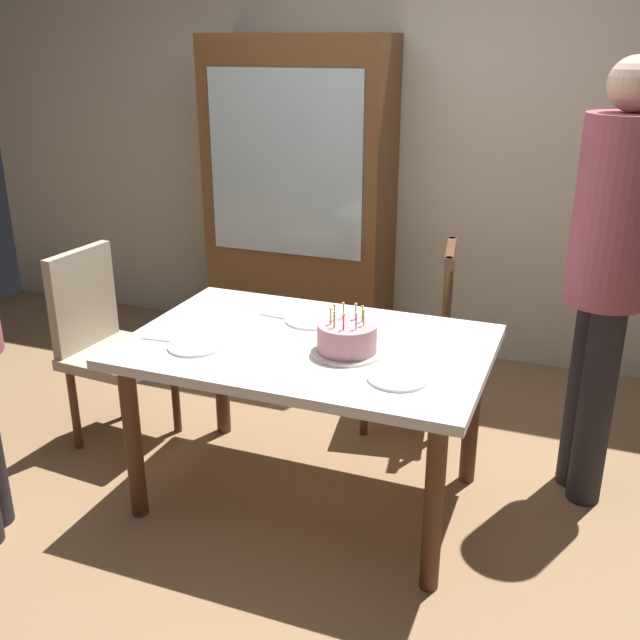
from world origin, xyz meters
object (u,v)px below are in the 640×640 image
plate_near_celebrant (196,346)px  chair_spindle_back (410,341)px  china_cabinet (300,200)px  plate_far_side (311,320)px  chair_upholstered (105,337)px  dining_table (309,363)px  birthday_cake (347,339)px  person_guest (610,263)px  plate_near_guest (398,378)px

plate_near_celebrant → chair_spindle_back: size_ratio=0.23×
china_cabinet → chair_spindle_back: bearing=-40.0°
plate_far_side → chair_upholstered: bearing=-175.7°
plate_far_side → dining_table: bearing=-71.4°
birthday_cake → person_guest: (0.90, 0.53, 0.26)m
dining_table → plate_near_guest: size_ratio=6.51×
chair_spindle_back → china_cabinet: 1.28m
plate_near_guest → china_cabinet: bearing=122.1°
birthday_cake → chair_upholstered: (-1.29, 0.19, -0.25)m
china_cabinet → plate_far_side: bearing=-65.6°
birthday_cake → plate_far_side: 0.37m
plate_near_celebrant → plate_far_side: size_ratio=1.00×
dining_table → plate_near_guest: bearing=-26.3°
plate_near_celebrant → person_guest: person_guest is taller
plate_near_celebrant → chair_upholstered: chair_upholstered is taller
dining_table → birthday_cake: size_ratio=5.12×
birthday_cake → chair_upholstered: chair_upholstered is taller
dining_table → plate_near_guest: (0.43, -0.21, 0.10)m
plate_near_guest → chair_spindle_back: (-0.20, 1.01, -0.28)m
chair_upholstered → plate_far_side: bearing=4.3°
plate_near_celebrant → person_guest: (1.48, 0.68, 0.31)m
plate_near_guest → china_cabinet: (-1.11, 1.77, 0.22)m
plate_far_side → plate_near_guest: 0.66m
plate_near_guest → chair_upholstered: size_ratio=0.23×
birthday_cake → person_guest: 1.08m
chair_spindle_back → chair_upholstered: bearing=-153.6°
plate_far_side → chair_spindle_back: bearing=63.0°
dining_table → china_cabinet: china_cabinet is taller
plate_far_side → person_guest: (1.16, 0.26, 0.31)m
plate_near_celebrant → chair_spindle_back: bearing=58.4°
dining_table → chair_spindle_back: chair_spindle_back is taller
birthday_cake → china_cabinet: (-0.86, 1.61, 0.17)m
chair_upholstered → person_guest: size_ratio=0.52×
china_cabinet → birthday_cake: bearing=-61.8°
plate_near_guest → dining_table: bearing=153.7°
birthday_cake → plate_near_celebrant: (-0.58, -0.16, -0.05)m
plate_near_celebrant → china_cabinet: size_ratio=0.12×
plate_near_guest → chair_upholstered: 1.59m
plate_near_celebrant → person_guest: 1.66m
person_guest → birthday_cake: bearing=-149.8°
birthday_cake → chair_spindle_back: 0.91m
chair_spindle_back → person_guest: bearing=-20.7°
dining_table → plate_near_celebrant: (-0.39, -0.21, 0.10)m
birthday_cake → plate_near_celebrant: 0.60m
person_guest → chair_spindle_back: bearing=159.3°
plate_near_guest → person_guest: bearing=46.2°
birthday_cake → china_cabinet: bearing=118.2°
birthday_cake → chair_spindle_back: chair_spindle_back is taller
dining_table → plate_far_side: 0.24m
plate_far_side → chair_spindle_back: size_ratio=0.23×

